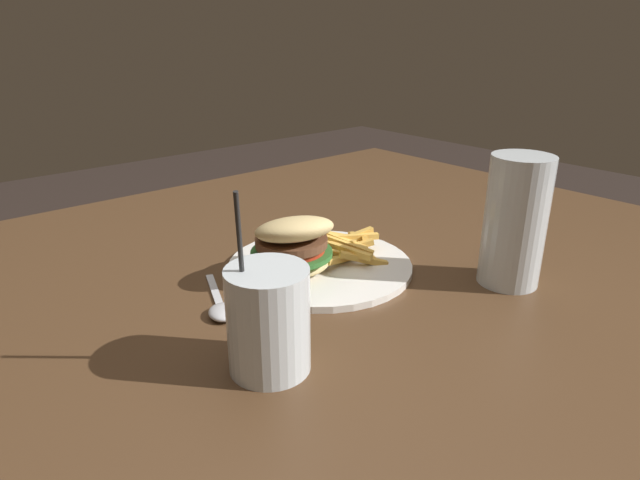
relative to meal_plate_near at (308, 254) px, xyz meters
The scene contains 5 objects.
dining_table 0.17m from the meal_plate_near, 116.16° to the left, with size 1.36×1.27×0.73m.
meal_plate_near is the anchor object (origin of this frame).
beer_glass 0.29m from the meal_plate_near, 133.98° to the left, with size 0.08×0.08×0.18m.
juice_glass 0.24m from the meal_plate_near, 40.71° to the left, with size 0.09×0.09×0.20m.
spoon 0.16m from the meal_plate_near, ahead, with size 0.08×0.14×0.01m.
Camera 1 is at (0.49, 0.47, 1.07)m, focal length 30.00 mm.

